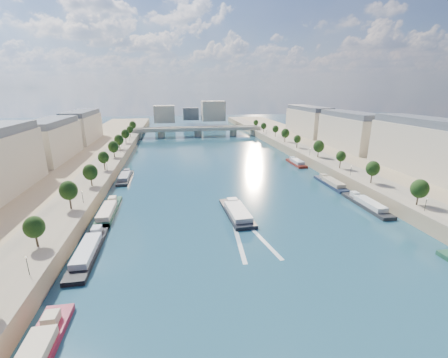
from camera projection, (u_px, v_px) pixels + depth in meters
name	position (u px, v px, depth m)	size (l,w,h in m)	color
ground	(225.00, 182.00, 136.51)	(700.00, 700.00, 0.00)	#0C2C38
quay_left	(54.00, 185.00, 124.03)	(44.00, 520.00, 5.00)	#9E8460
quay_right	(368.00, 170.00, 147.53)	(44.00, 520.00, 5.00)	#9E8460
pave_left	(92.00, 178.00, 125.74)	(14.00, 520.00, 0.10)	gray
pave_right	(341.00, 166.00, 144.34)	(14.00, 520.00, 0.10)	gray
trees_left	(96.00, 164.00, 126.36)	(4.80, 268.80, 8.26)	#382B1E
trees_right	(328.00, 151.00, 151.85)	(4.80, 268.80, 8.26)	#382B1E
lamps_left	(97.00, 178.00, 116.25)	(0.36, 200.36, 4.28)	black
lamps_right	(328.00, 159.00, 147.52)	(0.36, 200.36, 4.28)	black
buildings_left	(27.00, 148.00, 129.15)	(16.00, 226.00, 23.20)	#C0AC94
buildings_right	(380.00, 137.00, 156.89)	(16.00, 226.00, 23.20)	#C0AC94
skyline	(194.00, 112.00, 339.65)	(79.00, 42.00, 22.00)	#C0AC94
bridge	(198.00, 130.00, 265.36)	(112.00, 12.00, 8.15)	#C1B79E
tour_barge	(237.00, 212.00, 101.35)	(8.13, 25.01, 3.57)	black
wake	(249.00, 238.00, 85.88)	(10.76, 26.01, 0.04)	silver
moored_barges_left	(87.00, 254.00, 75.94)	(5.00, 161.00, 3.60)	#1A1B3A
moored_barges_right	(380.00, 213.00, 101.09)	(5.00, 158.85, 3.60)	black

